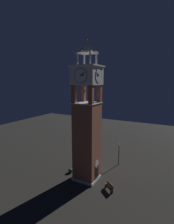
# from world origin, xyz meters

# --- Properties ---
(ground) EXTENTS (80.00, 80.00, 0.00)m
(ground) POSITION_xyz_m (0.00, 0.00, 0.00)
(ground) COLOR #2A2925
(clock_tower) EXTENTS (3.68, 3.68, 19.23)m
(clock_tower) POSITION_xyz_m (0.00, -0.00, 8.05)
(clock_tower) COLOR #93543D
(clock_tower) RESTS_ON ground
(park_bench) EXTENTS (1.37, 1.51, 0.95)m
(park_bench) POSITION_xyz_m (-1.21, -3.92, 0.48)
(park_bench) COLOR brown
(park_bench) RESTS_ON ground
(lamp_post) EXTENTS (0.36, 0.36, 3.64)m
(lamp_post) POSITION_xyz_m (6.29, -2.69, 2.54)
(lamp_post) COLOR black
(lamp_post) RESTS_ON ground
(trash_bin) EXTENTS (0.52, 0.52, 0.80)m
(trash_bin) POSITION_xyz_m (3.67, 3.19, 0.40)
(trash_bin) COLOR #2D2D33
(trash_bin) RESTS_ON ground
(shrub_near_entry) EXTENTS (0.72, 0.72, 0.63)m
(shrub_near_entry) POSITION_xyz_m (0.17, 2.99, 0.32)
(shrub_near_entry) COLOR #28562D
(shrub_near_entry) RESTS_ON ground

